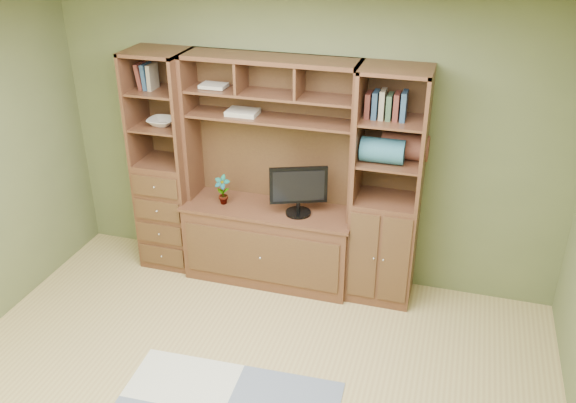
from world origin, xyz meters
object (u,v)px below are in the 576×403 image
(left_tower, at_px, (165,163))
(right_tower, at_px, (387,190))
(center_hutch, at_px, (268,178))
(monitor, at_px, (298,182))

(left_tower, xyz_separation_m, right_tower, (2.02, 0.00, 0.00))
(left_tower, relative_size, right_tower, 1.00)
(center_hutch, bearing_deg, right_tower, 2.23)
(right_tower, bearing_deg, center_hutch, -177.77)
(left_tower, distance_m, monitor, 1.28)
(right_tower, xyz_separation_m, monitor, (-0.74, -0.07, 0.01))
(left_tower, bearing_deg, right_tower, 0.00)
(center_hutch, distance_m, monitor, 0.28)
(center_hutch, height_order, left_tower, same)
(center_hutch, bearing_deg, left_tower, 177.71)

